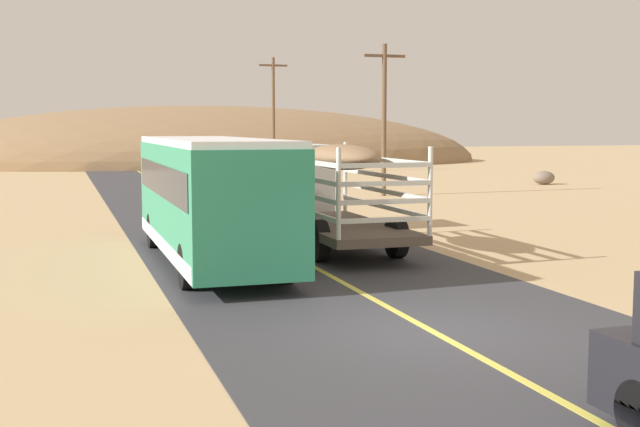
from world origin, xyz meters
TOP-DOWN VIEW (x-y plane):
  - ground_plane at (0.00, 0.00)m, footprint 240.00×240.00m
  - road_surface at (0.00, 0.00)m, footprint 8.00×120.00m
  - road_centre_line at (0.00, 0.00)m, footprint 0.16×117.60m
  - livestock_truck at (1.46, 12.07)m, footprint 2.53×9.70m
  - bus at (-2.35, 8.16)m, footprint 2.54×10.00m
  - power_pole_mid at (9.82, 26.44)m, footprint 2.20×0.24m
  - power_pole_far at (9.82, 48.95)m, footprint 2.20×0.24m
  - boulder_near_shoulder at (22.32, 31.21)m, footprint 1.38×1.06m
  - distant_hill at (7.49, 67.15)m, footprint 56.54×27.38m

SIDE VIEW (x-z plane):
  - ground_plane at x=0.00m, z-range 0.00..0.00m
  - distant_hill at x=7.49m, z-range -5.55..5.55m
  - road_surface at x=0.00m, z-range 0.00..0.02m
  - road_centre_line at x=0.00m, z-range 0.02..0.02m
  - boulder_near_shoulder at x=22.32m, z-range 0.00..0.83m
  - bus at x=-2.35m, z-range 0.14..3.35m
  - livestock_truck at x=1.46m, z-range 0.28..3.30m
  - power_pole_mid at x=9.82m, z-range 0.29..7.96m
  - power_pole_far at x=9.82m, z-range 0.30..9.06m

